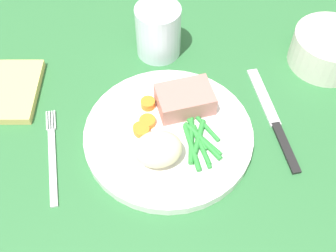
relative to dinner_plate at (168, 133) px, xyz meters
The scene contains 11 objects.
dining_table 3.31cm from the dinner_plate, behind, with size 120.00×90.00×2.00cm.
dinner_plate is the anchor object (origin of this frame).
meat_portion 5.75cm from the dinner_plate, 49.40° to the left, with size 8.34×5.80×3.26cm, color #B2756B.
mashed_potatoes 5.93cm from the dinner_plate, 116.57° to the right, with size 6.68×5.45×4.61cm, color beige.
carrot_slices 4.07cm from the dinner_plate, 145.32° to the left, with size 4.10×6.96×1.25cm.
green_beans 4.99cm from the dinner_plate, 35.14° to the right, with size 5.53×10.73×0.84cm.
fork 17.26cm from the dinner_plate, behind, with size 1.44×16.60×0.40cm.
knife 16.65cm from the dinner_plate, ahead, with size 1.70×20.50×0.64cm.
water_glass 18.78cm from the dinner_plate, 83.83° to the left, with size 7.66×7.66×9.07cm.
salad_bowl 31.34cm from the dinner_plate, 19.16° to the left, with size 12.32×12.32×5.82cm.
napkin 28.47cm from the dinner_plate, 151.35° to the left, with size 12.12×12.79×1.33cm, color #DBBC6B.
Camera 1 is at (-4.19, -34.68, 53.30)cm, focal length 44.20 mm.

